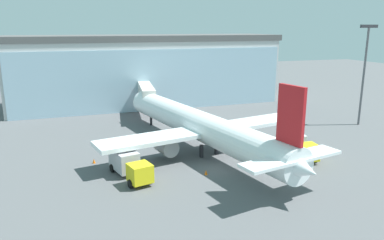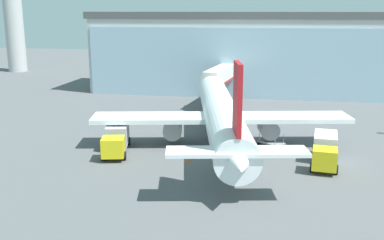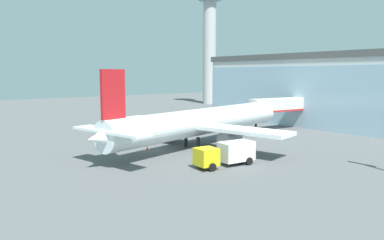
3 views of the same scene
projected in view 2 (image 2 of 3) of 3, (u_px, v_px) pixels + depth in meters
ground at (212, 161)px, 45.04m from camera, size 240.00×240.00×0.00m
terminal_building at (245, 52)px, 81.93m from camera, size 55.92×15.87×14.40m
jet_bridge at (221, 75)px, 71.76m from camera, size 3.86×14.39×5.90m
airplane at (220, 112)px, 50.71m from camera, size 28.61×39.43×10.91m
catering_truck at (116, 138)px, 47.57m from camera, size 3.92×7.62×2.65m
fuel_truck at (325, 149)px, 43.89m from camera, size 3.10×7.48×2.65m
baggage_cart at (271, 143)px, 49.38m from camera, size 3.17×3.02×1.50m
safety_cone_nose at (188, 160)px, 44.29m from camera, size 0.36×0.36×0.55m
safety_cone_wingtip at (106, 134)px, 53.76m from camera, size 0.36×0.36×0.55m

